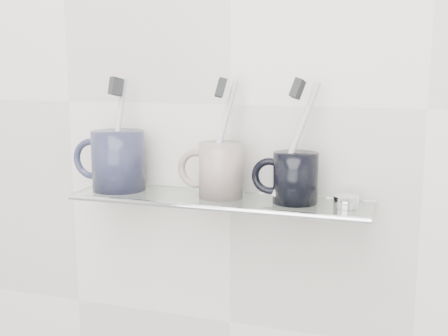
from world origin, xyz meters
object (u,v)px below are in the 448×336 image
at_px(mug_left, 118,161).
at_px(mug_right, 295,178).
at_px(mug_center, 221,170).
at_px(shelf_glass, 219,200).

height_order(mug_left, mug_right, mug_left).
xyz_separation_m(mug_left, mug_right, (0.31, 0.00, -0.01)).
height_order(mug_center, mug_right, mug_center).
bearing_deg(shelf_glass, mug_left, 178.48).
bearing_deg(shelf_glass, mug_right, 2.26).
bearing_deg(mug_center, mug_left, -176.03).
distance_m(shelf_glass, mug_left, 0.20).
distance_m(shelf_glass, mug_right, 0.13).
bearing_deg(mug_center, mug_right, 3.97).
relative_size(mug_left, mug_center, 1.14).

